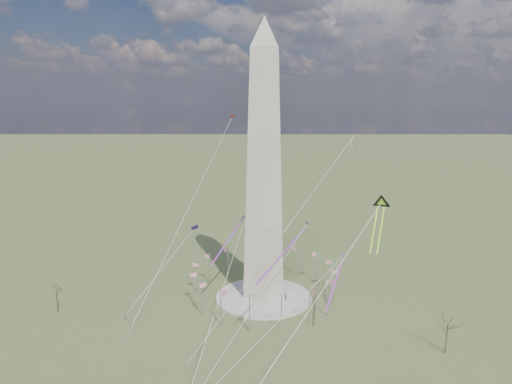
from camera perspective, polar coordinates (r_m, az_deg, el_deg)
The scene contains 14 objects.
ground at distance 176.11m, azimuth 0.95°, elevation -13.11°, with size 2000.00×2000.00×0.00m, color #3D5028.
plaza at distance 175.94m, azimuth 0.95°, elevation -12.99°, with size 36.00×36.00×0.80m, color #BDB7AD.
washington_monument at distance 162.21m, azimuth 1.01°, elevation 2.49°, with size 15.56×15.56×100.00m.
flagpole_ring at distance 173.22m, azimuth 0.96°, elevation -10.92°, with size 54.40×54.40×13.00m.
tree_near at distance 148.56m, azimuth 22.85°, elevation -14.88°, with size 7.61×7.61×13.31m.
tree_far at distance 176.94m, azimuth -23.70°, elevation -11.19°, with size 6.41×6.41×11.21m.
person_west at distance 166.40m, azimuth -15.97°, elevation -14.82°, with size 0.75×0.59×1.55m, color gray.
kite_delta_black at distance 157.75m, azimuth 15.37°, elevation -1.66°, with size 8.59×19.30×15.72m.
kite_diamond_purple at distance 183.83m, azimuth -7.66°, elevation -4.73°, with size 3.05×3.71×10.89m.
kite_streamer_left at distance 137.96m, azimuth 4.30°, elevation -6.55°, with size 6.69×21.57×15.07m.
kite_streamer_mid at distance 168.29m, azimuth -2.41°, elevation -4.37°, with size 2.27×24.22×16.64m.
kite_streamer_right at distance 155.95m, azimuth 10.13°, elevation -10.24°, with size 3.76×19.59×13.47m.
kite_small_red at distance 208.54m, azimuth -2.95°, elevation 9.32°, with size 1.62×2.32×4.84m.
kite_small_white at distance 200.91m, azimuth 11.91°, elevation 6.43°, with size 1.84×1.61×4.81m.
Camera 1 is at (85.78, -135.37, 73.01)m, focal length 32.00 mm.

